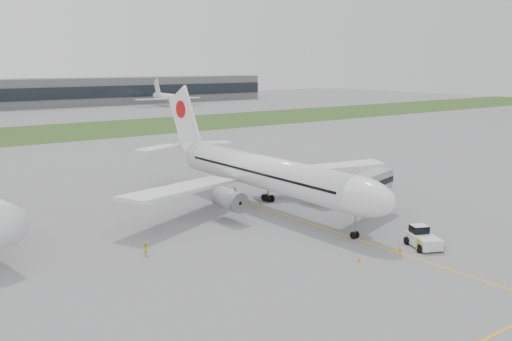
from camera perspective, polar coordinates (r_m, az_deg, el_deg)
ground at (r=84.13m, az=2.40°, el=-4.32°), size 600.00×600.00×0.00m
apron_markings at (r=80.45m, az=4.65°, el=-5.06°), size 70.00×70.00×0.04m
grass_strip at (r=191.30m, az=-20.91°, el=3.48°), size 600.00×50.00×0.02m
airliner at (r=86.60m, az=0.40°, el=-0.03°), size 48.13×53.95×17.88m
pushback_tug at (r=71.91m, az=16.31°, el=-6.47°), size 4.58×5.38×2.41m
jet_bridge at (r=80.75m, az=10.63°, el=-1.60°), size 13.74×7.80×6.55m
safety_cone_left at (r=65.16m, az=10.27°, el=-8.76°), size 0.43×0.43×0.59m
safety_cone_right at (r=69.63m, az=14.18°, el=-7.63°), size 0.44×0.44×0.61m
ground_crew_near at (r=69.97m, az=15.80°, el=-7.14°), size 0.73×0.60×1.73m
ground_crew_far at (r=67.30m, az=-10.90°, el=-7.68°), size 0.81×0.93×1.63m
distant_aircraft_right at (r=295.52m, az=-8.73°, el=6.38°), size 36.08×32.25×13.18m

